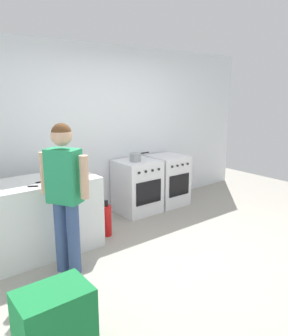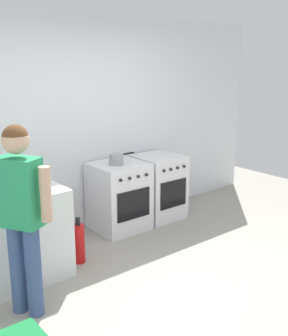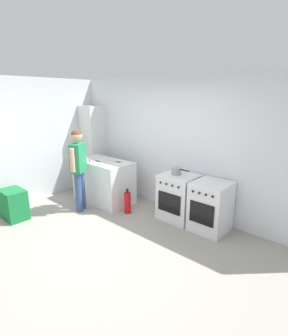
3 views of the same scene
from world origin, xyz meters
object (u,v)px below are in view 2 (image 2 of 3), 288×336
object	(u,v)px
pot	(116,159)
person	(21,206)
fire_extinguisher	(79,243)
oven_right	(158,187)
oven_left	(119,196)
knife_chef	(13,186)

from	to	relation	value
pot	person	xyz separation A→B (m)	(-1.62, -0.97, 0.04)
fire_extinguisher	oven_right	bearing A→B (deg)	17.49
oven_left	person	size ratio (longest dim) A/B	0.53
oven_left	knife_chef	world-z (taller)	knife_chef
oven_right	person	size ratio (longest dim) A/B	0.53
knife_chef	oven_left	bearing A→B (deg)	10.33
oven_left	oven_right	xyz separation A→B (m)	(0.65, -0.00, -0.00)
oven_right	knife_chef	xyz separation A→B (m)	(-2.09, -0.26, 0.48)
person	knife_chef	bearing A→B (deg)	72.64
oven_right	pot	distance (m)	0.86
oven_right	oven_left	bearing A→B (deg)	180.00
oven_left	knife_chef	size ratio (longest dim) A/B	2.78
knife_chef	person	xyz separation A→B (m)	(-0.23, -0.73, 0.06)
oven_right	knife_chef	bearing A→B (deg)	-172.82
knife_chef	fire_extinguisher	xyz separation A→B (m)	(0.58, -0.21, -0.69)
oven_left	fire_extinguisher	size ratio (longest dim) A/B	1.70
oven_left	pot	xyz separation A→B (m)	(-0.05, -0.03, 0.49)
oven_left	fire_extinguisher	distance (m)	1.01
oven_right	pot	xyz separation A→B (m)	(-0.70, -0.03, 0.49)
pot	fire_extinguisher	xyz separation A→B (m)	(-0.82, -0.44, -0.70)
oven_right	knife_chef	size ratio (longest dim) A/B	2.78
oven_right	pot	size ratio (longest dim) A/B	2.40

